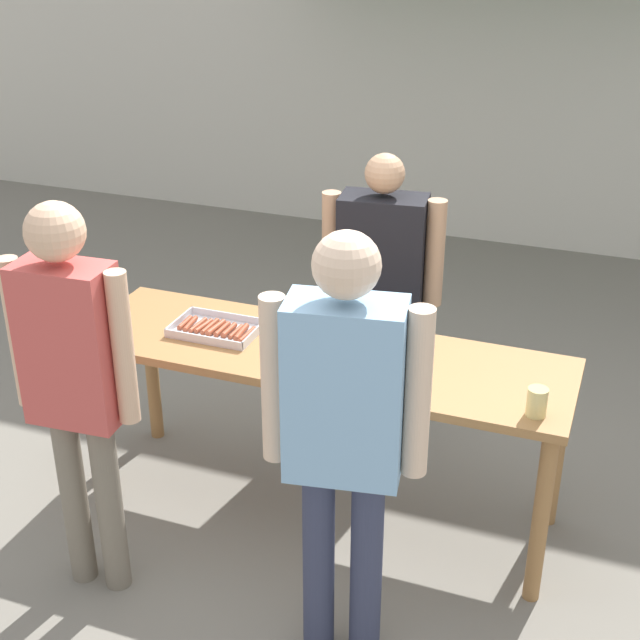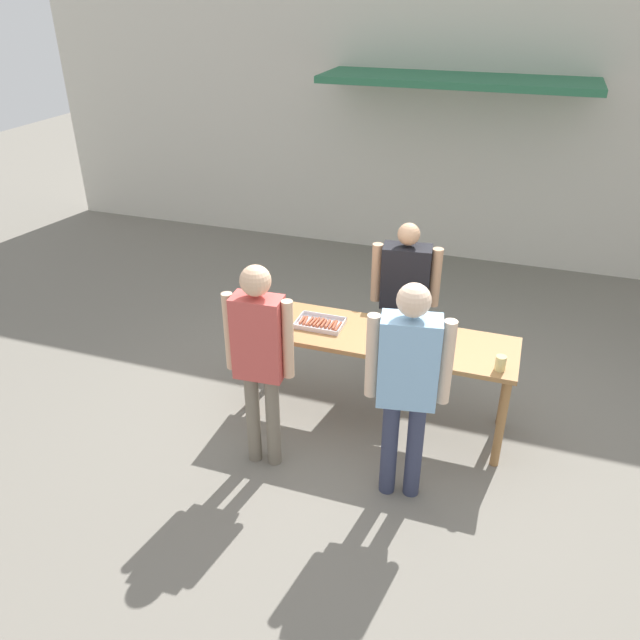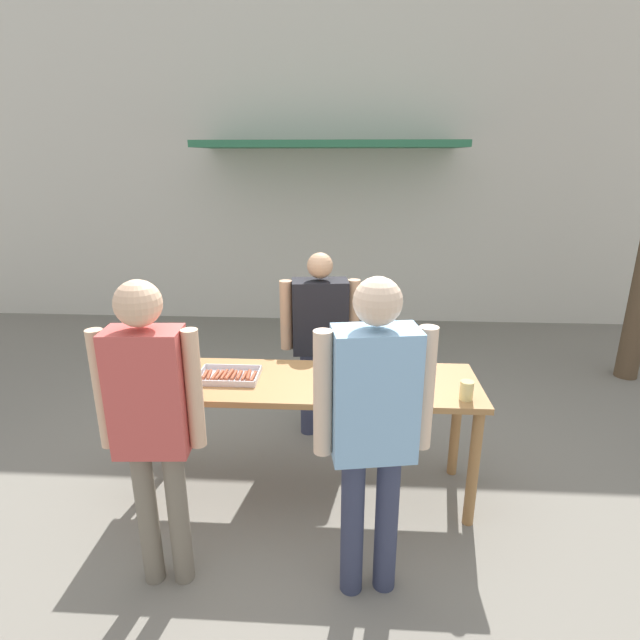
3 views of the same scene
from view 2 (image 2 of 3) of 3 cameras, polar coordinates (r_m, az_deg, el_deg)
ground_plane at (r=5.65m, az=5.03°, el=-8.91°), size 24.00×24.00×0.00m
building_facade_back at (r=8.49m, az=12.86°, el=20.08°), size 12.00×1.11×4.50m
serving_table at (r=5.23m, az=5.38°, el=-2.41°), size 2.25×0.67×0.86m
food_tray_sausages at (r=5.29m, az=0.02°, el=-0.33°), size 0.40×0.27×0.04m
food_tray_buns at (r=5.12m, az=8.13°, el=-1.61°), size 0.36×0.24×0.06m
condiment_jar_mustard at (r=5.25m, az=-5.76°, el=-0.42°), size 0.06×0.06×0.08m
condiment_jar_ketchup at (r=5.22m, az=-4.90°, el=-0.54°), size 0.06×0.06×0.08m
beer_cup at (r=4.87m, az=16.18°, el=-3.81°), size 0.08×0.08×0.12m
person_server_behind_table at (r=5.84m, az=7.76°, el=2.82°), size 0.63×0.29×1.56m
person_customer_holding_hotdog at (r=4.61m, az=-5.58°, el=-2.77°), size 0.53×0.23×1.72m
person_customer_with_cup at (r=4.33m, az=8.02°, el=-5.12°), size 0.58×0.29×1.75m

